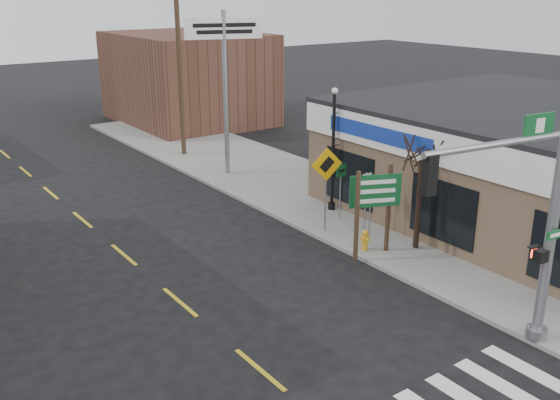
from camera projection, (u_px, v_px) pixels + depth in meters
sidewalk_right at (317, 195)px, 26.22m from camera, size 6.00×38.00×0.13m
center_line at (180, 302)px, 17.42m from camera, size 0.12×56.00×0.01m
thrift_store at (551, 166)px, 23.26m from camera, size 12.00×14.00×4.00m
bldg_distant_right at (188, 78)px, 40.04m from camera, size 8.00×10.00×5.60m
traffic_signal_pole at (538, 215)px, 13.94m from camera, size 4.49×0.37×5.69m
guide_sign at (374, 200)px, 19.51m from camera, size 1.68×0.14×2.94m
fire_hydrant at (365, 239)px, 20.43m from camera, size 0.22×0.22×0.71m
ped_crossing_sign at (326, 175)px, 21.54m from camera, size 1.18×0.08×3.03m
lamp_post at (335, 140)px, 23.47m from camera, size 0.61×0.48×4.72m
dance_center_sign at (224, 53)px, 27.28m from camera, size 3.44×0.21×7.30m
bare_tree at (423, 144)px, 19.62m from camera, size 2.25×2.25×4.50m
shrub_front at (545, 243)px, 19.77m from camera, size 1.38×1.38×1.04m
shrub_back at (443, 219)px, 22.01m from camera, size 1.21×1.21×0.91m
utility_pole_far at (179, 60)px, 30.84m from camera, size 1.62×0.24×9.32m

